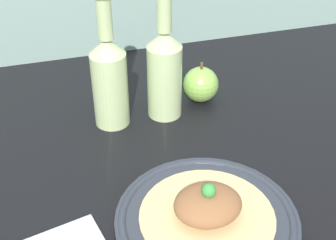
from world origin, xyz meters
TOP-DOWN VIEW (x-y plane):
  - ground_plane at (0.00, 0.00)cm, footprint 180.00×110.00cm
  - plate at (1.43, -10.28)cm, footprint 28.41×28.41cm
  - plated_food at (1.43, -10.28)cm, footprint 20.92×20.92cm
  - cider_bottle_left at (-7.23, 21.47)cm, footprint 7.01×7.01cm
  - cider_bottle_right at (3.81, 21.47)cm, footprint 7.01×7.01cm
  - apple at (12.71, 24.31)cm, footprint 7.66×7.66cm

SIDE VIEW (x-z plane):
  - ground_plane at x=0.00cm, z-range -4.00..0.00cm
  - plate at x=1.43cm, z-range 0.07..2.37cm
  - apple at x=12.71cm, z-range -0.73..8.40cm
  - plated_food at x=1.43cm, z-range 0.57..7.21cm
  - cider_bottle_left at x=-7.23cm, z-range -3.46..24.19cm
  - cider_bottle_right at x=3.81cm, z-range -3.46..24.19cm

